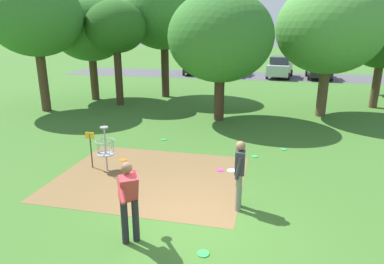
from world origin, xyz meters
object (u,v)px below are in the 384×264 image
at_px(disc_golf_basket, 104,147).
at_px(frisbee_mid_grass, 255,156).
at_px(frisbee_scattered_a, 123,160).
at_px(tree_far_center, 35,17).
at_px(tree_far_right, 221,37).
at_px(parked_car_center_right, 280,67).
at_px(frisbee_far_right, 164,139).
at_px(tree_mid_right, 383,41).
at_px(tree_far_left, 330,28).
at_px(tree_mid_left, 90,28).
at_px(parked_car_leftmost, 194,64).
at_px(frisbee_near_basket, 220,170).
at_px(frisbee_by_tee, 203,254).
at_px(player_foreground_watching, 239,171).
at_px(player_throwing, 129,198).
at_px(tree_mid_center, 164,14).
at_px(frisbee_scattered_b, 87,137).
at_px(parked_car_center_left, 232,65).
at_px(tree_near_left, 116,28).
at_px(frisbee_far_left, 283,149).
at_px(parked_car_rightmost, 319,68).

distance_m(disc_golf_basket, frisbee_mid_grass, 4.98).
relative_size(frisbee_scattered_a, tree_far_center, 0.04).
relative_size(tree_far_right, parked_car_center_right, 1.32).
distance_m(frisbee_far_right, tree_mid_right, 12.95).
bearing_deg(tree_far_left, disc_golf_basket, -130.04).
xyz_separation_m(tree_mid_left, parked_car_leftmost, (3.22, 13.45, -3.28)).
xyz_separation_m(frisbee_near_basket, frisbee_by_tee, (0.27, -4.09, 0.00)).
bearing_deg(player_foreground_watching, frisbee_far_right, 125.60).
height_order(disc_golf_basket, tree_far_right, tree_far_right).
bearing_deg(player_throwing, disc_golf_basket, 124.04).
height_order(disc_golf_basket, player_foreground_watching, player_foreground_watching).
bearing_deg(frisbee_near_basket, tree_mid_center, 115.04).
relative_size(frisbee_far_right, tree_far_left, 0.04).
bearing_deg(tree_mid_left, disc_golf_basket, -60.46).
relative_size(player_foreground_watching, tree_far_right, 0.29).
bearing_deg(parked_car_center_right, tree_far_right, -100.95).
bearing_deg(tree_far_left, parked_car_center_right, 97.30).
relative_size(player_foreground_watching, frisbee_scattered_b, 8.08).
xyz_separation_m(frisbee_by_tee, parked_car_center_left, (-2.52, 26.51, 0.91)).
xyz_separation_m(player_throwing, frisbee_by_tee, (1.52, -0.08, -0.98)).
height_order(player_throwing, frisbee_far_right, player_throwing).
bearing_deg(frisbee_scattered_b, tree_far_left, 31.39).
bearing_deg(frisbee_far_right, frisbee_mid_grass, -16.83).
xyz_separation_m(disc_golf_basket, frisbee_mid_grass, (4.41, 2.18, -0.74)).
bearing_deg(parked_car_center_right, player_throwing, -97.34).
bearing_deg(tree_near_left, frisbee_far_right, -52.09).
height_order(frisbee_far_left, tree_far_right, tree_far_right).
bearing_deg(frisbee_by_tee, tree_far_center, 136.28).
xyz_separation_m(player_throwing, frisbee_scattered_b, (-4.45, 6.11, -0.98)).
height_order(frisbee_scattered_a, parked_car_center_right, parked_car_center_right).
distance_m(tree_mid_left, tree_far_left, 13.00).
bearing_deg(tree_far_right, player_foreground_watching, -78.13).
height_order(frisbee_mid_grass, frisbee_far_right, same).
distance_m(disc_golf_basket, frisbee_by_tee, 5.05).
bearing_deg(frisbee_scattered_b, frisbee_near_basket, -20.30).
height_order(frisbee_mid_grass, tree_near_left, tree_near_left).
xyz_separation_m(player_throwing, parked_car_rightmost, (6.60, 25.86, -0.06)).
distance_m(frisbee_near_basket, parked_car_center_right, 21.87).
distance_m(disc_golf_basket, player_throwing, 3.94).
height_order(tree_mid_right, tree_far_center, tree_far_center).
bearing_deg(player_throwing, frisbee_scattered_b, 126.06).
bearing_deg(disc_golf_basket, tree_far_center, 135.35).
height_order(frisbee_far_left, tree_far_center, tree_far_center).
bearing_deg(frisbee_far_left, parked_car_center_left, 101.80).
bearing_deg(player_throwing, tree_far_center, 132.03).
bearing_deg(parked_car_rightmost, tree_mid_right, -82.15).
bearing_deg(tree_mid_center, parked_car_leftmost, 93.46).
xyz_separation_m(tree_far_center, parked_car_center_right, (12.24, 15.86, -3.80)).
bearing_deg(tree_far_left, tree_near_left, 178.94).
bearing_deg(tree_far_right, frisbee_by_tee, -83.00).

